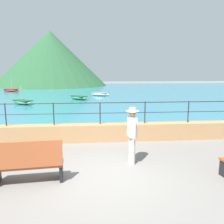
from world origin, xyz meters
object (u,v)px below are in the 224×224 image
(person_walking, at_px, (132,133))
(boat_3, at_px, (11,90))
(boat_2, at_px, (23,102))
(bench_main, at_px, (28,162))
(boat_1, at_px, (100,94))
(boat_0, at_px, (79,97))

(person_walking, relative_size, boat_3, 0.73)
(boat_2, bearing_deg, bench_main, -72.99)
(boat_1, xyz_separation_m, boat_2, (-6.85, -6.36, 0.00))
(boat_1, relative_size, boat_2, 1.02)
(boat_2, height_order, boat_3, boat_3)
(boat_1, distance_m, boat_2, 9.35)
(bench_main, distance_m, boat_1, 20.67)
(person_walking, height_order, boat_1, person_walking)
(boat_0, bearing_deg, boat_3, 134.90)
(boat_0, distance_m, boat_2, 5.50)
(boat_3, bearing_deg, boat_2, -67.54)
(boat_0, bearing_deg, bench_main, -90.84)
(boat_0, distance_m, boat_3, 14.14)
(bench_main, xyz_separation_m, person_walking, (2.80, 1.03, 0.42))
(person_walking, bearing_deg, bench_main, -159.82)
(bench_main, height_order, boat_1, bench_main)
(bench_main, distance_m, boat_0, 17.21)
(person_walking, xyz_separation_m, boat_0, (-2.55, 16.17, -0.72))
(bench_main, bearing_deg, boat_3, 109.67)
(boat_0, relative_size, boat_3, 0.97)
(bench_main, distance_m, person_walking, 3.02)
(bench_main, bearing_deg, boat_2, 107.01)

